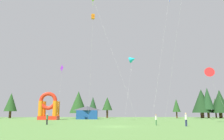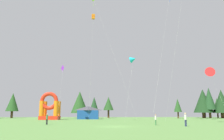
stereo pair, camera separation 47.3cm
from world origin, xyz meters
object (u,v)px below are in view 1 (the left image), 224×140
at_px(kite_red_delta, 209,73).
at_px(person_left_edge, 156,119).
at_px(person_far_side, 186,118).
at_px(person_midfield, 47,118).
at_px(inflatable_red_slide, 49,109).
at_px(kite_cyan_delta, 132,59).
at_px(kite_orange_box, 93,17).
at_px(festival_tent, 87,113).
at_px(kite_purple_diamond, 62,69).

bearing_deg(kite_red_delta, person_left_edge, -148.31).
bearing_deg(person_far_side, person_midfield, 143.42).
bearing_deg(inflatable_red_slide, kite_cyan_delta, -12.94).
bearing_deg(person_left_edge, person_far_side, 77.38).
relative_size(kite_red_delta, kite_orange_box, 0.45).
relative_size(kite_orange_box, person_midfield, 13.36).
distance_m(kite_orange_box, inflatable_red_slide, 26.72).
relative_size(kite_cyan_delta, person_midfield, 9.41).
xyz_separation_m(inflatable_red_slide, festival_tent, (9.59, 4.48, -0.94)).
bearing_deg(kite_orange_box, kite_purple_diamond, 129.37).
bearing_deg(person_far_side, kite_purple_diamond, 108.97).
xyz_separation_m(kite_red_delta, person_midfield, (-28.60, -5.24, -8.09)).
bearing_deg(person_left_edge, kite_red_delta, 147.80).
bearing_deg(kite_purple_diamond, person_midfield, -86.36).
relative_size(kite_orange_box, inflatable_red_slide, 3.20).
relative_size(kite_cyan_delta, kite_purple_diamond, 1.22).
bearing_deg(kite_purple_diamond, kite_orange_box, -50.63).
height_order(kite_red_delta, festival_tent, kite_red_delta).
relative_size(person_left_edge, person_far_side, 0.88).
distance_m(person_left_edge, inflatable_red_slide, 34.33).
bearing_deg(inflatable_red_slide, kite_red_delta, -29.36).
bearing_deg(kite_cyan_delta, kite_purple_diamond, -178.88).
xyz_separation_m(person_left_edge, person_midfield, (-16.61, 2.16, 0.04)).
relative_size(inflatable_red_slide, festival_tent, 1.23).
xyz_separation_m(kite_cyan_delta, kite_purple_diamond, (-17.21, -0.34, -2.54)).
xyz_separation_m(kite_purple_diamond, person_left_edge, (17.82, -21.21, -11.40)).
bearing_deg(kite_cyan_delta, person_far_side, -80.33).
bearing_deg(person_midfield, festival_tent, 97.68).
height_order(person_left_edge, person_midfield, person_midfield).
bearing_deg(kite_purple_diamond, person_left_edge, -49.96).
relative_size(kite_purple_diamond, person_left_edge, 8.03).
xyz_separation_m(person_far_side, inflatable_red_slide, (-25.38, 29.27, 1.62)).
height_order(kite_purple_diamond, person_midfield, kite_purple_diamond).
distance_m(kite_cyan_delta, person_far_side, 28.33).
distance_m(kite_red_delta, person_far_side, 15.49).
relative_size(kite_orange_box, person_far_side, 12.15).
height_order(kite_cyan_delta, person_far_side, kite_cyan_delta).
height_order(kite_red_delta, kite_purple_diamond, kite_purple_diamond).
height_order(kite_orange_box, inflatable_red_slide, kite_orange_box).
relative_size(person_far_side, festival_tent, 0.32).
bearing_deg(person_left_edge, kite_cyan_delta, -152.25).
height_order(kite_orange_box, person_midfield, kite_orange_box).
xyz_separation_m(person_midfield, festival_tent, (4.36, 28.74, 0.78)).
xyz_separation_m(kite_cyan_delta, inflatable_red_slide, (-21.22, 4.88, -12.19)).
xyz_separation_m(kite_cyan_delta, person_midfield, (-16.00, -19.39, -13.90)).
bearing_deg(kite_orange_box, person_midfield, -123.52).
bearing_deg(person_far_side, kite_cyan_delta, 77.03).
relative_size(kite_orange_box, festival_tent, 3.93).
bearing_deg(kite_purple_diamond, kite_cyan_delta, 1.12).
distance_m(person_far_side, inflatable_red_slide, 38.77).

